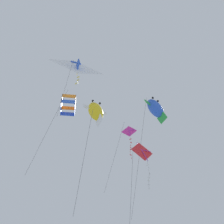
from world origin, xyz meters
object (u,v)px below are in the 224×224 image
kite_fish_upper_right (96,111)px  kite_box_highest (68,105)px  kite_diamond_mid_left (142,154)px  kite_diamond_near_right (129,133)px  kite_delta_far_centre (77,66)px  kite_fish_low_drifter (155,108)px

kite_fish_upper_right → kite_box_highest: kite_box_highest is taller
kite_fish_upper_right → kite_diamond_mid_left: size_ratio=0.64×
kite_diamond_near_right → kite_diamond_mid_left: bearing=84.3°
kite_fish_upper_right → kite_diamond_near_right: kite_diamond_near_right is taller
kite_box_highest → kite_diamond_mid_left: bearing=169.8°
kite_delta_far_centre → kite_diamond_mid_left: bearing=165.9°
kite_fish_low_drifter → kite_diamond_near_right: bearing=-109.9°
kite_fish_upper_right → kite_fish_low_drifter: bearing=-157.2°
kite_box_highest → kite_diamond_mid_left: size_ratio=0.65×
kite_box_highest → kite_diamond_near_right: (6.40, -2.25, 1.06)m
kite_fish_upper_right → kite_delta_far_centre: size_ratio=1.16×
kite_fish_low_drifter → kite_box_highest: bearing=-33.2°
kite_fish_low_drifter → kite_diamond_near_right: kite_diamond_near_right is taller
kite_box_highest → kite_fish_upper_right: bearing=110.3°
kite_box_highest → kite_diamond_near_right: 6.87m
kite_fish_upper_right → kite_diamond_near_right: (9.61, 1.34, 4.81)m
kite_box_highest → kite_diamond_near_right: size_ratio=1.07×
kite_fish_upper_right → kite_diamond_near_right: size_ratio=1.05×
kite_fish_upper_right → kite_box_highest: (3.21, 3.60, 3.75)m
kite_diamond_near_right → kite_delta_far_centre: bearing=46.9°
kite_delta_far_centre → kite_fish_low_drifter: bearing=177.0°
kite_delta_far_centre → kite_diamond_near_right: (7.07, -1.46, -1.75)m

